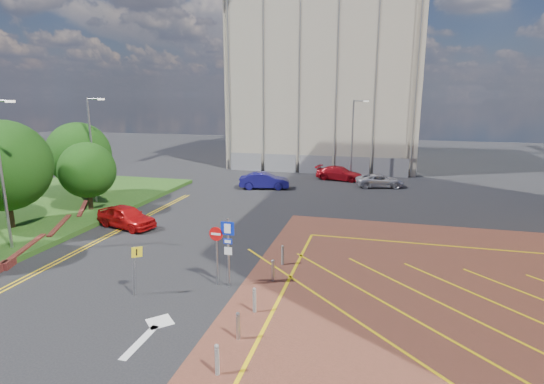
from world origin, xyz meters
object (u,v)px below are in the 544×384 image
at_px(tree_d, 79,154).
at_px(lamp_back, 353,136).
at_px(warning_sign, 135,264).
at_px(car_blue_back, 264,181).
at_px(car_red_left, 126,217).
at_px(car_red_back, 339,173).
at_px(car_silver_back, 380,181).
at_px(sign_cluster, 224,245).
at_px(tree_b, 4,166).
at_px(tree_c, 87,170).
at_px(lamp_left_far, 92,146).
at_px(lamp_left_near, 2,169).

height_order(tree_d, lamp_back, lamp_back).
height_order(warning_sign, car_blue_back, warning_sign).
xyz_separation_m(warning_sign, car_red_left, (-5.96, 8.46, -0.70)).
relative_size(car_blue_back, car_red_back, 0.95).
bearing_deg(car_silver_back, sign_cluster, 150.56).
relative_size(tree_b, lamp_back, 0.84).
xyz_separation_m(tree_d, car_blue_back, (13.12, 8.16, -3.12)).
height_order(tree_d, car_blue_back, tree_d).
bearing_deg(warning_sign, sign_cluster, 28.70).
xyz_separation_m(sign_cluster, car_silver_back, (6.64, 23.58, -1.34)).
height_order(tree_c, car_red_left, tree_c).
relative_size(tree_b, car_red_back, 1.41).
bearing_deg(car_red_back, sign_cluster, -174.45).
bearing_deg(car_silver_back, tree_c, 111.76).
height_order(lamp_left_far, warning_sign, lamp_left_far).
height_order(lamp_back, car_blue_back, lamp_back).
bearing_deg(car_silver_back, lamp_back, 25.98).
relative_size(lamp_left_far, car_silver_back, 1.82).
distance_m(lamp_left_near, warning_sign, 10.32).
height_order(lamp_back, sign_cluster, lamp_back).
xyz_separation_m(lamp_back, car_blue_back, (-7.46, -6.84, -3.61)).
bearing_deg(sign_cluster, lamp_left_near, 175.44).
bearing_deg(lamp_left_far, lamp_left_near, -78.69).
distance_m(lamp_left_near, lamp_left_far, 10.20).
distance_m(warning_sign, car_silver_back, 27.30).
bearing_deg(tree_b, lamp_left_near, -44.25).
bearing_deg(tree_c, car_red_back, 45.98).
distance_m(tree_b, tree_d, 8.07).
relative_size(tree_d, lamp_left_near, 0.76).
xyz_separation_m(tree_c, car_red_back, (16.43, 17.00, -2.50)).
height_order(car_red_left, car_blue_back, car_blue_back).
bearing_deg(car_red_back, lamp_left_near, 159.78).
xyz_separation_m(tree_b, sign_cluster, (15.80, -4.02, -2.28)).
height_order(lamp_left_far, sign_cluster, lamp_left_far).
relative_size(tree_b, lamp_left_far, 0.84).
xyz_separation_m(tree_d, lamp_left_near, (4.08, -11.00, 0.79)).
height_order(tree_d, lamp_left_far, lamp_left_far).
distance_m(sign_cluster, car_silver_back, 24.53).
relative_size(lamp_left_near, car_red_left, 1.87).
xyz_separation_m(sign_cluster, car_red_back, (2.63, 26.01, -1.26)).
relative_size(tree_d, sign_cluster, 1.90).
distance_m(tree_c, sign_cluster, 16.53).
height_order(sign_cluster, warning_sign, sign_cluster).
bearing_deg(car_silver_back, tree_b, 117.37).
height_order(lamp_left_far, lamp_back, lamp_left_far).
distance_m(warning_sign, car_blue_back, 22.02).
relative_size(lamp_left_near, sign_cluster, 2.50).
xyz_separation_m(lamp_left_near, car_red_left, (3.42, 5.62, -3.93)).
relative_size(tree_b, car_silver_back, 1.53).
bearing_deg(lamp_back, lamp_left_far, -139.14).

